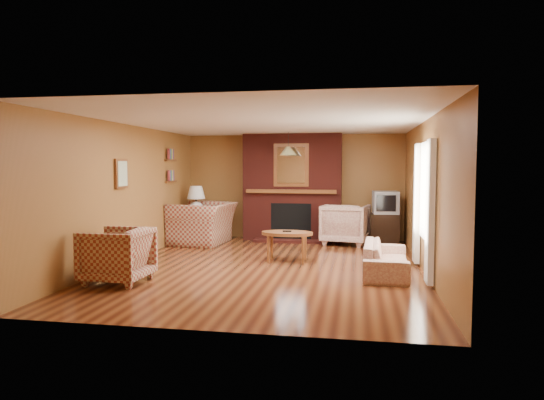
% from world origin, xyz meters
% --- Properties ---
extents(floor, '(6.50, 6.50, 0.00)m').
position_xyz_m(floor, '(0.00, 0.00, 0.00)').
color(floor, '#451D0E').
rests_on(floor, ground).
extents(ceiling, '(6.50, 6.50, 0.00)m').
position_xyz_m(ceiling, '(0.00, 0.00, 2.40)').
color(ceiling, silver).
rests_on(ceiling, wall_back).
extents(wall_back, '(6.50, 0.00, 6.50)m').
position_xyz_m(wall_back, '(0.00, 3.25, 1.20)').
color(wall_back, brown).
rests_on(wall_back, floor).
extents(wall_front, '(6.50, 0.00, 6.50)m').
position_xyz_m(wall_front, '(0.00, -3.25, 1.20)').
color(wall_front, brown).
rests_on(wall_front, floor).
extents(wall_left, '(0.00, 6.50, 6.50)m').
position_xyz_m(wall_left, '(-2.50, 0.00, 1.20)').
color(wall_left, brown).
rests_on(wall_left, floor).
extents(wall_right, '(0.00, 6.50, 6.50)m').
position_xyz_m(wall_right, '(2.50, 0.00, 1.20)').
color(wall_right, brown).
rests_on(wall_right, floor).
extents(fireplace, '(2.20, 0.82, 2.40)m').
position_xyz_m(fireplace, '(0.00, 2.98, 1.18)').
color(fireplace, '#4B1610').
rests_on(fireplace, floor).
extents(window_right, '(0.10, 1.85, 2.00)m').
position_xyz_m(window_right, '(2.45, -0.20, 1.13)').
color(window_right, beige).
rests_on(window_right, wall_right).
extents(bookshelf, '(0.09, 0.55, 0.71)m').
position_xyz_m(bookshelf, '(-2.44, 1.90, 1.67)').
color(bookshelf, brown).
rests_on(bookshelf, wall_left).
extents(botanical_print, '(0.05, 0.40, 0.50)m').
position_xyz_m(botanical_print, '(-2.47, -0.30, 1.55)').
color(botanical_print, brown).
rests_on(botanical_print, wall_left).
extents(pendant_light, '(0.36, 0.36, 0.48)m').
position_xyz_m(pendant_light, '(0.00, 2.30, 2.00)').
color(pendant_light, black).
rests_on(pendant_light, ceiling).
extents(plaid_loveseat, '(1.29, 1.44, 0.88)m').
position_xyz_m(plaid_loveseat, '(-1.85, 2.15, 0.44)').
color(plaid_loveseat, maroon).
rests_on(plaid_loveseat, floor).
extents(plaid_armchair, '(0.89, 0.86, 0.79)m').
position_xyz_m(plaid_armchair, '(-1.95, -1.49, 0.40)').
color(plaid_armchair, maroon).
rests_on(plaid_armchair, floor).
extents(floral_sofa, '(0.74, 1.72, 0.49)m').
position_xyz_m(floral_sofa, '(1.90, -0.22, 0.25)').
color(floral_sofa, beige).
rests_on(floral_sofa, floor).
extents(floral_armchair, '(1.09, 1.11, 0.87)m').
position_xyz_m(floral_armchair, '(1.21, 2.58, 0.44)').
color(floral_armchair, beige).
rests_on(floral_armchair, floor).
extents(coffee_table, '(0.91, 0.56, 0.54)m').
position_xyz_m(coffee_table, '(0.24, 0.50, 0.46)').
color(coffee_table, brown).
rests_on(coffee_table, floor).
extents(side_table, '(0.44, 0.44, 0.57)m').
position_xyz_m(side_table, '(-2.10, 2.45, 0.28)').
color(side_table, brown).
rests_on(side_table, floor).
extents(table_lamp, '(0.40, 0.40, 0.66)m').
position_xyz_m(table_lamp, '(-2.10, 2.45, 0.94)').
color(table_lamp, white).
rests_on(table_lamp, side_table).
extents(tv_stand, '(0.62, 0.56, 0.65)m').
position_xyz_m(tv_stand, '(2.05, 2.80, 0.33)').
color(tv_stand, black).
rests_on(tv_stand, floor).
extents(crt_tv, '(0.56, 0.56, 0.49)m').
position_xyz_m(crt_tv, '(2.05, 2.79, 0.89)').
color(crt_tv, '#989A9F').
rests_on(crt_tv, tv_stand).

